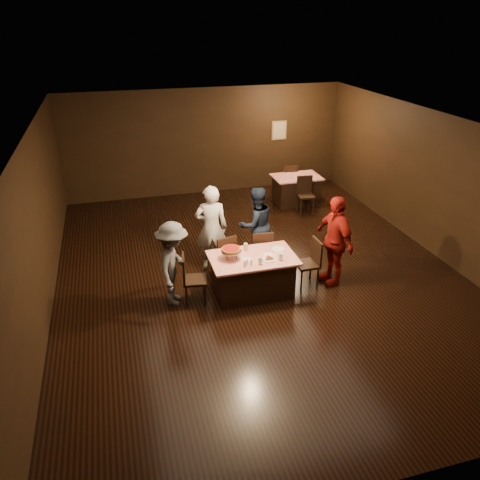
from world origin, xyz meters
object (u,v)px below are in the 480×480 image
Objects in this scene: chair_end_right at (307,263)px; diner_white_jacket at (211,228)px; chair_back_near at (306,195)px; diner_red_shirt at (334,240)px; back_table at (296,190)px; diner_grey_knit at (173,264)px; pizza_stand at (231,250)px; plate_empty at (278,249)px; diner_navy_hoodie at (256,224)px; chair_back_far at (288,180)px; glass_front_right at (280,257)px; main_table at (253,275)px; glass_front_left at (260,261)px; chair_end_left at (195,279)px; chair_far_left at (222,255)px; glass_back at (246,247)px; chair_far_right at (261,250)px.

chair_end_right is 0.52× the size of diner_white_jacket.
chair_back_near is 3.62m from diner_red_shirt.
diner_red_shirt is (-0.91, -3.47, 0.43)m from chair_back_near.
chair_end_right is at bearing -109.05° from back_table.
pizza_stand is (1.06, -0.03, 0.15)m from diner_grey_knit.
diner_white_jacket reaches higher than plate_empty.
diner_red_shirt reaches higher than diner_navy_hoodie.
chair_end_right and chair_back_far have the same top height.
diner_grey_knit is 11.40× the size of glass_front_right.
main_table is 0.55m from glass_front_left.
chair_end_left and chair_back_far have the same top height.
pizza_stand is (-2.03, 0.06, 0.05)m from diner_red_shirt.
chair_back_far is 0.52× the size of diner_white_jacket.
main_table is at bearing -81.35° from chair_end_left.
glass_front_left reaches higher than main_table.
chair_far_left is 0.68m from glass_back.
diner_navy_hoodie reaches higher than plate_empty.
diner_white_jacket is 0.99m from glass_back.
diner_grey_knit is (-1.46, 0.08, 0.41)m from main_table.
back_table is (2.54, 4.17, 0.00)m from main_table.
plate_empty is 1.79× the size of glass_front_left.
chair_far_right is 0.60× the size of diner_grey_knit.
chair_back_far reaches higher than glass_front_left.
chair_far_right is at bearing 65.67° from chair_back_far.
back_table is 3.42× the size of pizza_stand.
chair_end_left is 2.20m from chair_end_right.
plate_empty is at bearing 145.91° from diner_white_jacket.
chair_end_right is at bearing 21.04° from glass_front_right.
chair_far_right is at bearing 45.00° from glass_back.
main_table is 0.69m from plate_empty.
glass_front_right is (-2.09, -4.42, 0.46)m from back_table.
chair_end_right is 2.04m from diner_white_jacket.
chair_far_left is 1.30m from diner_grey_knit.
chair_end_left is 1.37m from diner_white_jacket.
chair_back_near is (2.54, 3.47, 0.09)m from main_table.
chair_end_right and chair_back_near have the same top height.
chair_end_left is at bearing -164.05° from glass_back.
diner_red_shirt is at bearing -1.61° from pizza_stand.
diner_red_shirt is (2.73, -0.01, 0.43)m from chair_end_left.
chair_end_right is 1.47m from diner_navy_hoodie.
pizza_stand is (0.12, -1.12, 0.04)m from diner_white_jacket.
chair_back_far is at bearing -121.04° from diner_white_jacket.
main_table is 1.71m from diner_red_shirt.
chair_back_far is at bearing 66.69° from plate_empty.
chair_far_left reaches higher than glass_front_left.
pizza_stand is (-2.94, -3.42, 0.48)m from chair_back_near.
main_table is 6.40× the size of plate_empty.
diner_navy_hoodie is (1.55, 1.27, 0.35)m from chair_end_left.
glass_front_left is at bearing -74.96° from chair_end_right.
chair_end_left is (-3.64, -4.17, 0.09)m from back_table.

